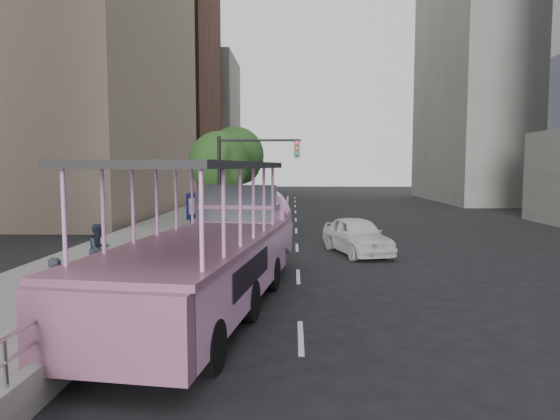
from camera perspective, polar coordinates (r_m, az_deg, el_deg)
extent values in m
plane|color=black|center=(13.10, -2.21, -11.40)|extent=(160.00, 160.00, 0.00)
cube|color=#989893|center=(23.74, -14.60, -3.75)|extent=(5.50, 80.00, 0.30)
cube|color=gray|center=(15.40, -13.47, -7.20)|extent=(0.24, 30.00, 0.36)
cylinder|color=#B5B5BA|center=(8.10, -28.88, -15.02)|extent=(0.07, 0.07, 0.70)
cylinder|color=#B5B5BA|center=(9.78, -22.84, -11.34)|extent=(0.07, 0.07, 0.70)
cylinder|color=#B5B5BA|center=(11.57, -18.71, -8.70)|extent=(0.07, 0.07, 0.70)
cylinder|color=#B5B5BA|center=(13.42, -15.74, -6.74)|extent=(0.07, 0.07, 0.70)
cylinder|color=#B5B5BA|center=(15.30, -13.51, -5.25)|extent=(0.07, 0.07, 0.70)
cylinder|color=#B5B5BA|center=(17.21, -11.78, -4.09)|extent=(0.07, 0.07, 0.70)
cylinder|color=#B5B5BA|center=(19.14, -10.41, -3.15)|extent=(0.07, 0.07, 0.70)
cylinder|color=#B5B5BA|center=(21.08, -9.28, -2.39)|extent=(0.07, 0.07, 0.70)
cylinder|color=#B5B5BA|center=(23.04, -8.35, -1.75)|extent=(0.07, 0.07, 0.70)
cylinder|color=#B5B5BA|center=(25.00, -7.56, -1.22)|extent=(0.07, 0.07, 0.70)
cylinder|color=#B5B5BA|center=(15.30, -13.51, -5.25)|extent=(0.06, 22.00, 0.06)
cylinder|color=#B5B5BA|center=(15.25, -13.54, -4.03)|extent=(0.06, 22.00, 0.06)
cylinder|color=black|center=(10.25, -21.47, -13.55)|extent=(0.52, 1.03, 0.99)
cylinder|color=black|center=(9.30, -8.07, -15.20)|extent=(0.52, 1.03, 0.99)
cylinder|color=black|center=(12.88, -14.33, -9.55)|extent=(0.52, 1.03, 0.99)
cylinder|color=black|center=(12.13, -3.63, -10.32)|extent=(0.52, 1.03, 0.99)
cylinder|color=black|center=(15.67, -9.77, -6.86)|extent=(0.52, 1.03, 0.99)
cylinder|color=black|center=(15.06, -0.97, -7.27)|extent=(0.52, 1.03, 0.99)
cube|color=#F098DF|center=(12.51, -8.87, -6.91)|extent=(3.96, 9.31, 1.38)
cube|color=#F098DF|center=(17.48, -3.45, -2.55)|extent=(2.99, 2.68, 1.72)
cylinder|color=#F098DF|center=(18.35, -2.80, -1.15)|extent=(2.67, 1.12, 2.59)
cube|color=#8C526F|center=(8.35, -19.25, -13.21)|extent=(2.78, 0.76, 1.38)
cube|color=#8C526F|center=(12.38, -8.91, -3.50)|extent=(4.14, 9.66, 0.13)
cube|color=#252628|center=(11.82, -9.71, 5.09)|extent=(3.88, 7.59, 0.15)
cube|color=#8C9DA6|center=(15.50, -5.05, 0.75)|extent=(2.54, 0.56, 1.15)
cube|color=#F098DF|center=(16.01, -4.60, -0.30)|extent=(2.55, 1.42, 0.55)
imported|color=silver|center=(21.43, 8.78, -2.89)|extent=(3.02, 4.90, 1.56)
imported|color=#2B323F|center=(11.43, -24.03, -8.77)|extent=(0.42, 0.59, 1.52)
imported|color=#2B323F|center=(16.75, -19.98, -4.22)|extent=(0.90, 0.97, 1.60)
cylinder|color=black|center=(17.68, -10.09, -3.00)|extent=(0.08, 0.08, 2.52)
cube|color=navy|center=(17.57, -10.14, 0.43)|extent=(0.21, 0.60, 0.91)
cube|color=silver|center=(17.56, -10.05, 0.43)|extent=(0.13, 0.39, 0.56)
cylinder|color=black|center=(25.34, -6.94, 2.48)|extent=(0.18, 0.18, 5.20)
cylinder|color=black|center=(25.13, -2.43, 7.97)|extent=(4.20, 0.12, 0.12)
cube|color=black|center=(25.05, 1.94, 6.95)|extent=(0.28, 0.22, 0.85)
sphere|color=red|center=(24.93, 1.95, 7.65)|extent=(0.16, 0.16, 0.16)
cylinder|color=#3B291B|center=(28.93, -6.87, 0.69)|extent=(0.22, 0.22, 3.08)
sphere|color=#315421|center=(28.85, -6.92, 5.49)|extent=(3.52, 3.52, 3.52)
sphere|color=#315421|center=(28.50, -6.20, 4.39)|extent=(2.42, 2.42, 2.42)
cylinder|color=#3B291B|center=(34.82, -5.11, 1.75)|extent=(0.22, 0.22, 3.47)
sphere|color=#315421|center=(34.78, -5.14, 6.24)|extent=(3.97, 3.97, 3.97)
sphere|color=#315421|center=(34.43, -4.53, 5.23)|extent=(2.73, 2.73, 2.73)
cube|color=brown|center=(64.08, -15.99, 13.16)|extent=(18.00, 16.00, 26.00)
cube|color=gray|center=(61.31, 26.87, 16.05)|extent=(20.00, 20.00, 32.00)
cube|color=gray|center=(78.62, -10.97, 9.51)|extent=(16.00, 14.00, 20.00)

